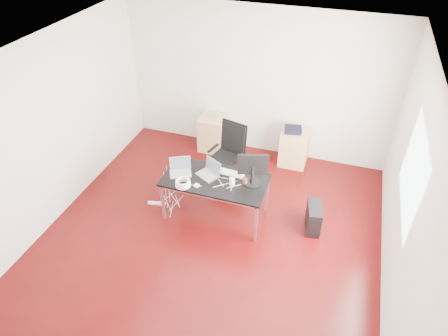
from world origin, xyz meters
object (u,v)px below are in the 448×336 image
(pc_tower, at_px, (314,218))
(filing_cabinet_right, at_px, (294,147))
(filing_cabinet_left, at_px, (213,133))
(office_chair, at_px, (229,151))
(desk, at_px, (215,182))

(pc_tower, bearing_deg, filing_cabinet_right, 98.90)
(filing_cabinet_right, bearing_deg, filing_cabinet_left, 180.00)
(office_chair, bearing_deg, filing_cabinet_left, 139.70)
(filing_cabinet_left, xyz_separation_m, filing_cabinet_right, (1.62, 0.00, 0.00))
(office_chair, distance_m, filing_cabinet_left, 1.09)
(office_chair, relative_size, filing_cabinet_left, 1.54)
(desk, relative_size, filing_cabinet_right, 2.29)
(filing_cabinet_right, bearing_deg, pc_tower, -69.75)
(office_chair, relative_size, filing_cabinet_right, 1.54)
(desk, height_order, filing_cabinet_right, desk)
(desk, bearing_deg, filing_cabinet_left, 110.60)
(desk, relative_size, filing_cabinet_left, 2.29)
(filing_cabinet_right, bearing_deg, office_chair, -139.35)
(office_chair, xyz_separation_m, filing_cabinet_left, (-0.60, 0.87, -0.26))
(filing_cabinet_right, relative_size, pc_tower, 1.56)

